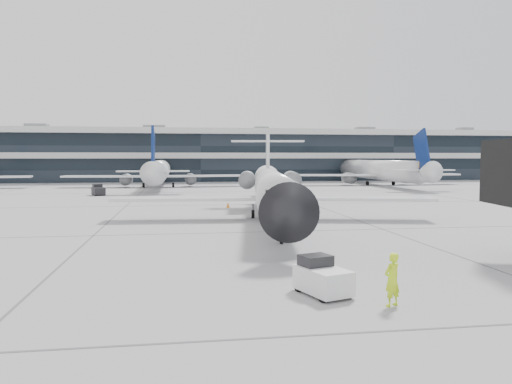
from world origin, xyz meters
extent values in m
plane|color=#99999C|center=(0.00, 0.00, 0.00)|extent=(220.00, 220.00, 0.00)
cube|color=black|center=(0.00, 82.00, 5.00)|extent=(170.00, 22.00, 10.00)
cylinder|color=silver|center=(3.08, 5.45, 2.52)|extent=(6.61, 26.40, 2.95)
cone|color=black|center=(1.02, -9.06, 2.52)|extent=(3.35, 3.45, 2.95)
cone|color=silver|center=(5.17, 20.17, 2.84)|extent=(3.27, 3.86, 2.81)
cube|color=silver|center=(-3.80, 7.53, 1.75)|extent=(12.20, 3.69, 0.24)
cube|color=silver|center=(10.27, 5.53, 1.75)|extent=(12.36, 5.30, 0.24)
cylinder|color=slate|center=(2.18, 14.63, 2.95)|extent=(2.15, 3.91, 1.64)
cylinder|color=slate|center=(6.51, 14.02, 2.95)|extent=(2.15, 3.91, 1.64)
cube|color=silver|center=(5.08, 19.52, 5.14)|extent=(0.70, 2.86, 4.92)
cube|color=silver|center=(5.14, 19.96, 6.89)|extent=(8.04, 2.84, 0.17)
cylinder|color=black|center=(1.62, -4.84, 0.31)|extent=(0.28, 0.63, 0.61)
cylinder|color=black|center=(1.76, 7.84, 0.35)|extent=(0.36, 0.73, 0.70)
cylinder|color=black|center=(5.01, 7.38, 0.35)|extent=(0.36, 0.73, 0.70)
imported|color=#D1FF1A|center=(2.89, -17.64, 0.94)|extent=(0.81, 0.71, 1.88)
cube|color=white|center=(0.94, -15.90, 0.56)|extent=(1.96, 2.53, 0.91)
cube|color=black|center=(0.78, -15.42, 1.16)|extent=(1.35, 1.22, 0.51)
cylinder|color=black|center=(0.15, -15.31, 0.22)|extent=(0.32, 0.48, 0.45)
cylinder|color=black|center=(1.21, -14.95, 0.22)|extent=(0.32, 0.48, 0.45)
cylinder|color=black|center=(0.67, -16.84, 0.22)|extent=(0.32, 0.48, 0.45)
cylinder|color=black|center=(1.73, -16.49, 0.22)|extent=(0.32, 0.48, 0.45)
cone|color=orange|center=(0.51, 16.99, 0.28)|extent=(0.36, 0.36, 0.56)
cube|color=orange|center=(0.51, 16.99, 0.02)|extent=(0.44, 0.44, 0.03)
cube|color=black|center=(-15.25, 35.91, 0.60)|extent=(2.18, 2.73, 0.98)
cube|color=black|center=(-15.45, 36.42, 1.25)|extent=(1.47, 1.34, 0.54)
cylinder|color=black|center=(-16.12, 36.51, 0.24)|extent=(0.35, 0.52, 0.48)
cylinder|color=black|center=(-15.01, 36.94, 0.24)|extent=(0.35, 0.52, 0.48)
cylinder|color=black|center=(-15.49, 34.89, 0.24)|extent=(0.35, 0.52, 0.48)
cylinder|color=black|center=(-14.38, 35.32, 0.24)|extent=(0.35, 0.52, 0.48)
camera|label=1|loc=(-4.32, -33.70, 5.16)|focal=35.00mm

